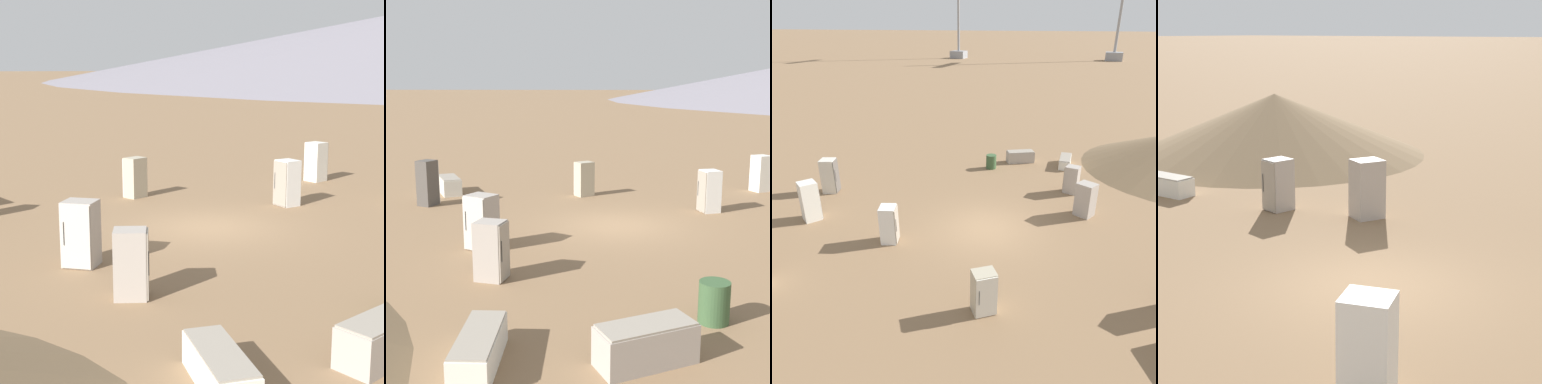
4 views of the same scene
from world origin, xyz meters
TOP-DOWN VIEW (x-y plane):
  - ground_plane at (0.00, 0.00)m, footprint 1000.00×1000.00m
  - discarded_fridge_0 at (9.31, 0.46)m, footprint 1.46×1.90m
  - discarded_fridge_1 at (-5.07, -1.45)m, footprint 0.90×0.92m
  - discarded_fridge_2 at (-6.66, 6.58)m, footprint 0.94×0.97m
  - discarded_fridge_3 at (9.56, -2.42)m, footprint 1.96×0.74m
  - discarded_fridge_4 at (-2.75, -7.62)m, footprint 0.89×0.81m
  - discarded_fridge_6 at (5.39, -3.15)m, footprint 0.75×0.84m
  - discarded_fridge_7 at (-2.37, 3.51)m, footprint 0.88×0.86m
  - discarded_fridge_9 at (2.89, -4.02)m, footprint 1.01×1.03m
  - discarded_fridge_10 at (-5.18, -7.51)m, footprint 2.07×1.56m
  - rusty_barrel at (7.52, 1.95)m, footprint 0.64×0.64m

SIDE VIEW (x-z plane):
  - ground_plane at x=0.00m, z-range 0.00..0.00m
  - discarded_fridge_3 at x=9.56m, z-range 0.00..0.61m
  - discarded_fridge_10 at x=-5.18m, z-range 0.00..0.75m
  - discarded_fridge_0 at x=9.31m, z-range 0.00..0.75m
  - rusty_barrel at x=7.52m, z-range 0.00..0.87m
  - discarded_fridge_1 at x=-5.07m, z-range 0.00..1.50m
  - discarded_fridge_6 at x=5.39m, z-range 0.00..1.50m
  - discarded_fridge_7 at x=-2.37m, z-range 0.00..1.61m
  - discarded_fridge_9 at x=2.89m, z-range 0.00..1.63m
  - discarded_fridge_2 at x=-6.66m, z-range 0.00..1.65m
  - discarded_fridge_4 at x=-2.75m, z-range 0.00..1.83m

